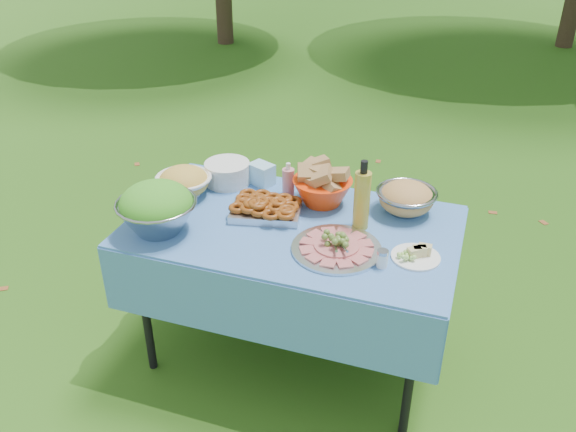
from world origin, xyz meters
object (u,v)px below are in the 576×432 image
at_px(picnic_table, 292,292).
at_px(oil_bottle, 362,195).
at_px(bread_bowl, 323,185).
at_px(salad_bowl, 156,208).
at_px(plate_stack, 227,173).
at_px(pasta_bowl_steel, 406,198).
at_px(charcuterie_platter, 337,241).

xyz_separation_m(picnic_table, oil_bottle, (0.29, 0.08, 0.54)).
relative_size(bread_bowl, oil_bottle, 0.87).
xyz_separation_m(salad_bowl, plate_stack, (0.10, 0.52, -0.06)).
height_order(pasta_bowl_steel, charcuterie_platter, pasta_bowl_steel).
relative_size(bread_bowl, charcuterie_platter, 0.74).
height_order(plate_stack, pasta_bowl_steel, pasta_bowl_steel).
relative_size(picnic_table, bread_bowl, 5.16).
distance_m(plate_stack, pasta_bowl_steel, 0.90).
bearing_deg(oil_bottle, salad_bowl, -159.29).
bearing_deg(plate_stack, bread_bowl, -5.25).
bearing_deg(charcuterie_platter, oil_bottle, 76.52).
relative_size(salad_bowl, charcuterie_platter, 0.91).
height_order(plate_stack, bread_bowl, bread_bowl).
xyz_separation_m(bread_bowl, pasta_bowl_steel, (0.39, 0.04, -0.02)).
height_order(salad_bowl, bread_bowl, salad_bowl).
xyz_separation_m(pasta_bowl_steel, charcuterie_platter, (-0.22, -0.42, -0.03)).
bearing_deg(picnic_table, salad_bowl, -156.59).
xyz_separation_m(salad_bowl, bread_bowl, (0.61, 0.47, -0.02)).
bearing_deg(pasta_bowl_steel, salad_bowl, -152.63).
relative_size(picnic_table, salad_bowl, 4.20).
distance_m(picnic_table, oil_bottle, 0.62).
height_order(salad_bowl, pasta_bowl_steel, salad_bowl).
distance_m(picnic_table, plate_stack, 0.68).
xyz_separation_m(plate_stack, oil_bottle, (0.73, -0.21, 0.11)).
bearing_deg(salad_bowl, pasta_bowl_steel, 27.37).
bearing_deg(pasta_bowl_steel, picnic_table, -148.27).
height_order(charcuterie_platter, oil_bottle, oil_bottle).
bearing_deg(bread_bowl, picnic_table, -105.98).
xyz_separation_m(plate_stack, charcuterie_platter, (0.68, -0.42, -0.01)).
distance_m(picnic_table, bread_bowl, 0.54).
distance_m(bread_bowl, pasta_bowl_steel, 0.39).
bearing_deg(salad_bowl, plate_stack, 78.92).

